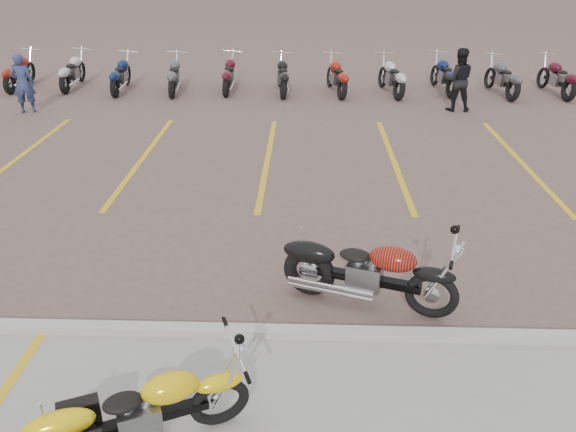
{
  "coord_description": "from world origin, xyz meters",
  "views": [
    {
      "loc": [
        0.82,
        -7.35,
        4.27
      ],
      "look_at": [
        0.58,
        -0.27,
        0.75
      ],
      "focal_mm": 35.0,
      "sensor_mm": 36.0,
      "label": 1
    }
  ],
  "objects_px": {
    "yellow_cruiser": "(137,413)",
    "person_b": "(458,80)",
    "flame_cruiser": "(364,274)",
    "person_a": "(23,83)"
  },
  "relations": [
    {
      "from": "flame_cruiser",
      "to": "person_b",
      "type": "distance_m",
      "value": 9.87
    },
    {
      "from": "yellow_cruiser",
      "to": "person_a",
      "type": "height_order",
      "value": "person_a"
    },
    {
      "from": "person_b",
      "to": "flame_cruiser",
      "type": "bearing_deg",
      "value": 74.46
    },
    {
      "from": "yellow_cruiser",
      "to": "person_b",
      "type": "xyz_separation_m",
      "value": [
        5.58,
        11.63,
        0.43
      ]
    },
    {
      "from": "yellow_cruiser",
      "to": "person_a",
      "type": "distance_m",
      "value": 12.62
    },
    {
      "from": "yellow_cruiser",
      "to": "flame_cruiser",
      "type": "bearing_deg",
      "value": 23.03
    },
    {
      "from": "flame_cruiser",
      "to": "person_a",
      "type": "bearing_deg",
      "value": 152.03
    },
    {
      "from": "yellow_cruiser",
      "to": "person_a",
      "type": "relative_size",
      "value": 1.2
    },
    {
      "from": "yellow_cruiser",
      "to": "flame_cruiser",
      "type": "relative_size",
      "value": 0.86
    },
    {
      "from": "person_b",
      "to": "yellow_cruiser",
      "type": "bearing_deg",
      "value": 68.52
    }
  ]
}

